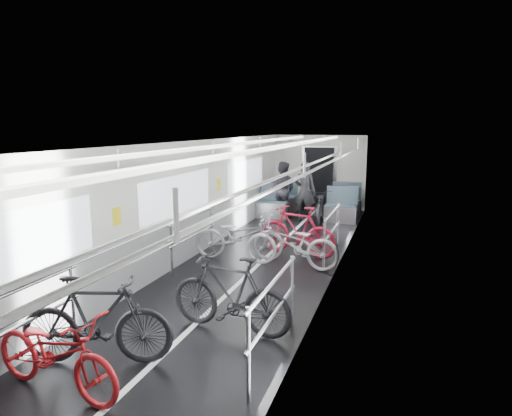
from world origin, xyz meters
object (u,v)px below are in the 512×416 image
at_px(bike_left_mid, 96,320).
at_px(bike_aisle, 321,205).
at_px(bike_left_near, 55,353).
at_px(bike_right_mid, 291,243).
at_px(bike_right_near, 230,294).
at_px(bike_right_far, 298,231).
at_px(bike_left_far, 239,236).
at_px(person_seated, 282,189).
at_px(person_standing, 305,192).

bearing_deg(bike_left_mid, bike_aisle, -24.16).
distance_m(bike_left_near, bike_right_mid, 4.97).
bearing_deg(bike_right_near, bike_left_mid, -35.34).
relative_size(bike_right_far, bike_aisle, 0.94).
bearing_deg(bike_left_far, bike_aisle, -23.78).
xyz_separation_m(bike_left_mid, person_seated, (-0.18, 9.00, 0.30)).
bearing_deg(bike_right_far, bike_left_near, 4.81).
bearing_deg(person_seated, bike_right_mid, 116.50).
distance_m(bike_right_far, bike_aisle, 3.44).
bearing_deg(person_seated, bike_left_near, 100.85).
xyz_separation_m(bike_left_mid, bike_right_far, (1.19, 5.07, 0.01)).
distance_m(bike_left_far, bike_right_mid, 1.19).
height_order(bike_left_mid, bike_right_far, bike_right_far).
bearing_deg(bike_right_near, bike_right_mid, -175.00).
bearing_deg(bike_right_near, bike_left_near, -24.38).
distance_m(bike_left_mid, bike_aisle, 8.57).
distance_m(bike_left_far, bike_right_far, 1.25).
xyz_separation_m(bike_right_far, person_standing, (-0.58, 3.44, 0.33)).
relative_size(bike_right_near, bike_right_far, 0.99).
bearing_deg(bike_right_near, bike_right_far, -173.31).
distance_m(bike_right_mid, bike_aisle, 4.34).
height_order(bike_left_near, bike_right_near, bike_right_near).
relative_size(bike_right_near, person_standing, 1.02).
bearing_deg(person_standing, bike_aisle, -170.95).
bearing_deg(person_standing, bike_left_near, 95.12).
bearing_deg(bike_right_mid, bike_left_far, -100.00).
distance_m(bike_right_near, person_standing, 7.29).
xyz_separation_m(bike_left_mid, person_standing, (0.61, 8.50, 0.33)).
height_order(bike_right_near, person_seated, person_seated).
relative_size(bike_left_near, bike_left_far, 0.92).
bearing_deg(bike_left_mid, bike_right_far, -30.16).
relative_size(bike_right_far, person_standing, 1.03).
relative_size(bike_right_mid, bike_aisle, 0.98).
relative_size(bike_right_near, person_seated, 1.06).
xyz_separation_m(bike_right_far, bike_aisle, (-0.11, 3.44, -0.04)).
distance_m(bike_left_mid, bike_right_near, 1.69).
distance_m(bike_left_far, person_seated, 4.59).
relative_size(bike_left_near, bike_right_near, 0.96).
xyz_separation_m(bike_left_near, bike_right_near, (1.16, 1.88, 0.08)).
relative_size(bike_right_near, bike_aisle, 0.93).
bearing_deg(bike_aisle, person_standing, 174.63).
distance_m(bike_right_mid, person_seated, 5.06).
relative_size(bike_left_far, person_seated, 1.11).
bearing_deg(bike_left_near, bike_left_mid, 7.28).
bearing_deg(person_seated, bike_right_far, 119.05).
bearing_deg(bike_aisle, bike_right_far, -93.47).
distance_m(bike_left_near, bike_left_mid, 0.64).
height_order(bike_right_mid, bike_right_far, bike_right_far).
bearing_deg(bike_aisle, bike_left_mid, -102.57).
bearing_deg(bike_left_near, bike_right_far, -3.20).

